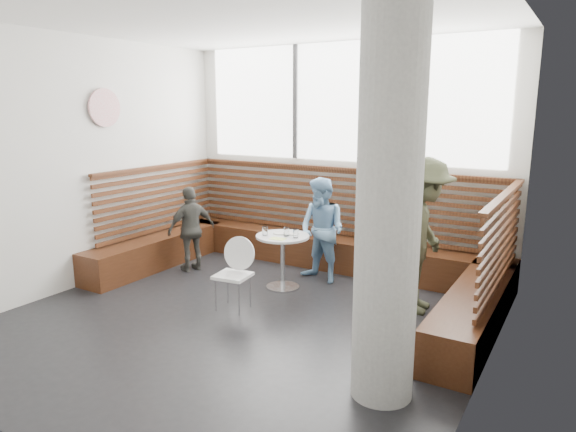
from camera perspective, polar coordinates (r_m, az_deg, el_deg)
The scene contains 15 objects.
room at distance 5.37m, azimuth -5.48°, elevation 4.38°, with size 5.00×5.00×3.20m.
booth at distance 7.09m, azimuth 3.22°, elevation -3.57°, with size 5.00×2.50×1.44m.
concrete_column at distance 3.97m, azimuth 11.13°, elevation 1.47°, with size 0.50×0.50×3.20m, color gray.
wall_art at distance 7.31m, azimuth -19.72°, elevation 11.26°, with size 0.50×0.50×0.03m, color white.
cafe_table at distance 6.60m, azimuth -0.60°, elevation -3.84°, with size 0.69×0.69×0.71m.
cafe_chair at distance 6.00m, azimuth -5.81°, elevation -5.75°, with size 0.40×0.39×0.83m.
adult_man at distance 5.98m, azimuth 14.74°, elevation -2.16°, with size 1.14×0.66×1.77m, color #3D422C.
child_back at distance 6.83m, azimuth 3.80°, elevation -1.61°, with size 0.68×0.53×1.40m, color #75A2CB.
child_left at distance 7.43m, azimuth -10.68°, elevation -1.43°, with size 0.71×0.30×1.22m, color #42413C.
plate_near at distance 6.64m, azimuth -0.82°, elevation -1.90°, with size 0.19×0.19×0.01m, color white.
plate_far at distance 6.62m, azimuth 0.43°, elevation -1.93°, with size 0.19×0.19×0.01m, color white.
glass_left at distance 6.55m, azimuth -2.57°, elevation -1.66°, with size 0.07×0.07×0.11m, color white.
glass_mid at distance 6.50m, azimuth -0.18°, elevation -1.74°, with size 0.07×0.07×0.11m, color white.
glass_right at distance 6.42m, azimuth 0.85°, elevation -1.95°, with size 0.07×0.07×0.11m, color white.
menu_card at distance 6.37m, azimuth -1.14°, elevation -2.55°, with size 0.19×0.14×0.00m, color #A5C64C.
Camera 1 is at (3.16, -4.28, 2.31)m, focal length 32.00 mm.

